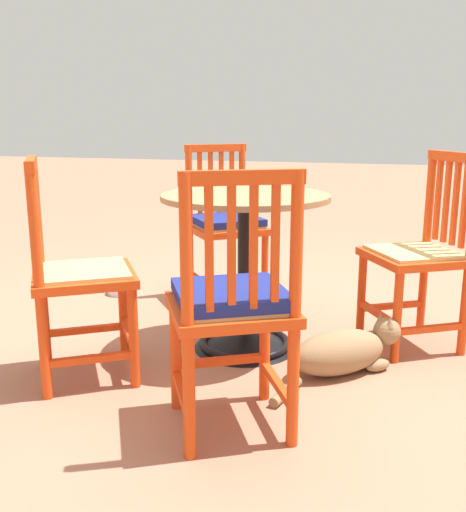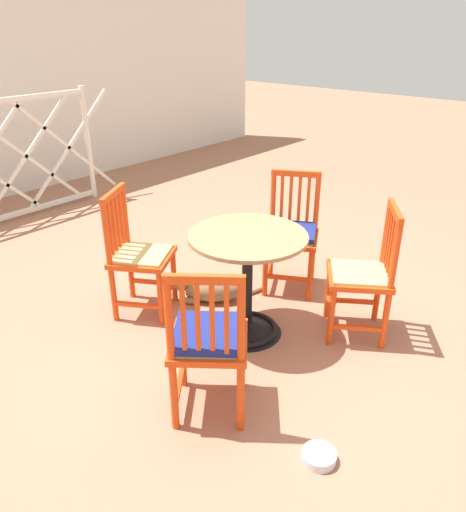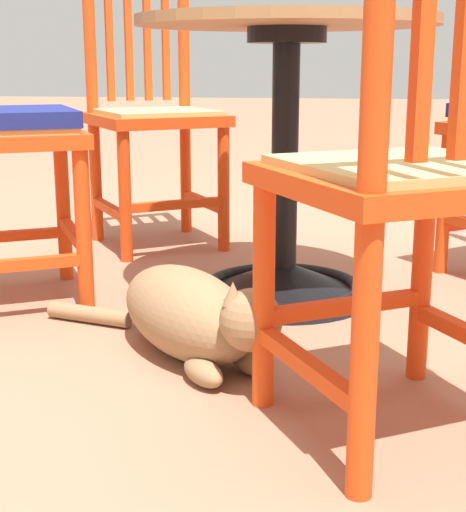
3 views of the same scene
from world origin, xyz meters
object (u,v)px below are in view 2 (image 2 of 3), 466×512
(orange_chair_by_planter, at_px, (363,276))
(orange_chair_tucked_in, at_px, (138,257))
(tabby_cat, at_px, (209,289))
(cafe_table, at_px, (247,296))
(orange_chair_facing_out, at_px, (291,235))
(pet_water_bowl, at_px, (319,456))
(orange_chair_at_corner, at_px, (209,341))

(orange_chair_by_planter, bearing_deg, orange_chair_tucked_in, 119.93)
(orange_chair_by_planter, relative_size, tabby_cat, 1.48)
(orange_chair_tucked_in, bearing_deg, cafe_table, -70.35)
(orange_chair_tucked_in, bearing_deg, orange_chair_facing_out, -31.42)
(orange_chair_by_planter, distance_m, pet_water_bowl, 1.25)
(cafe_table, relative_size, pet_water_bowl, 4.47)
(cafe_table, relative_size, orange_chair_facing_out, 0.83)
(pet_water_bowl, bearing_deg, orange_chair_by_planter, 19.32)
(orange_chair_facing_out, xyz_separation_m, tabby_cat, (-0.59, 0.33, -0.35))
(orange_chair_at_corner, height_order, tabby_cat, orange_chair_at_corner)
(orange_chair_by_planter, relative_size, pet_water_bowl, 5.36)
(orange_chair_facing_out, distance_m, orange_chair_tucked_in, 1.18)
(orange_chair_facing_out, xyz_separation_m, orange_chair_by_planter, (-0.23, -0.73, -0.01))
(orange_chair_tucked_in, bearing_deg, orange_chair_by_planter, -60.07)
(cafe_table, bearing_deg, orange_chair_facing_out, 12.03)
(orange_chair_facing_out, bearing_deg, orange_chair_by_planter, -107.58)
(orange_chair_at_corner, xyz_separation_m, tabby_cat, (0.85, 0.80, -0.35))
(orange_chair_tucked_in, distance_m, orange_chair_by_planter, 1.55)
(orange_chair_facing_out, relative_size, tabby_cat, 1.48)
(cafe_table, height_order, orange_chair_facing_out, orange_chair_facing_out)
(cafe_table, bearing_deg, pet_water_bowl, -122.78)
(orange_chair_tucked_in, height_order, pet_water_bowl, orange_chair_tucked_in)
(cafe_table, distance_m, orange_chair_facing_out, 0.76)
(tabby_cat, height_order, pet_water_bowl, tabby_cat)
(orange_chair_at_corner, bearing_deg, cafe_table, 24.21)
(orange_chair_facing_out, relative_size, orange_chair_at_corner, 1.00)
(orange_chair_at_corner, xyz_separation_m, orange_chair_by_planter, (1.20, -0.26, -0.01))
(cafe_table, distance_m, orange_chair_at_corner, 0.79)
(tabby_cat, bearing_deg, orange_chair_tucked_in, 146.07)
(cafe_table, bearing_deg, orange_chair_by_planter, -49.03)
(orange_chair_tucked_in, distance_m, pet_water_bowl, 1.81)
(orange_chair_tucked_in, distance_m, orange_chair_at_corner, 1.17)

